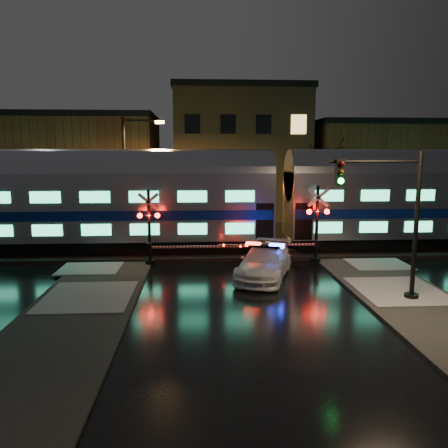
{
  "coord_description": "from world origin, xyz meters",
  "views": [
    {
      "loc": [
        -1.99,
        -20.38,
        5.83
      ],
      "look_at": [
        -0.62,
        2.5,
        2.2
      ],
      "focal_mm": 35.0,
      "sensor_mm": 36.0,
      "label": 1
    }
  ],
  "objects_px": {
    "police_car": "(265,262)",
    "streetlight": "(129,171)",
    "traffic_light": "(394,224)",
    "crossing_signal_left": "(156,235)",
    "crossing_signal_right": "(310,232)"
  },
  "relations": [
    {
      "from": "crossing_signal_left",
      "to": "streetlight",
      "type": "distance_m",
      "value": 7.74
    },
    {
      "from": "traffic_light",
      "to": "streetlight",
      "type": "xyz_separation_m",
      "value": [
        -12.17,
        12.98,
        1.59
      ]
    },
    {
      "from": "police_car",
      "to": "streetlight",
      "type": "distance_m",
      "value": 12.65
    },
    {
      "from": "crossing_signal_left",
      "to": "police_car",
      "type": "bearing_deg",
      "value": -24.97
    },
    {
      "from": "crossing_signal_left",
      "to": "traffic_light",
      "type": "height_order",
      "value": "traffic_light"
    },
    {
      "from": "police_car",
      "to": "crossing_signal_right",
      "type": "height_order",
      "value": "crossing_signal_right"
    },
    {
      "from": "crossing_signal_right",
      "to": "police_car",
      "type": "bearing_deg",
      "value": -138.66
    },
    {
      "from": "streetlight",
      "to": "traffic_light",
      "type": "bearing_deg",
      "value": -46.84
    },
    {
      "from": "crossing_signal_right",
      "to": "traffic_light",
      "type": "bearing_deg",
      "value": -75.56
    },
    {
      "from": "crossing_signal_right",
      "to": "traffic_light",
      "type": "height_order",
      "value": "traffic_light"
    },
    {
      "from": "police_car",
      "to": "streetlight",
      "type": "xyz_separation_m",
      "value": [
        -7.7,
        9.2,
        4.0
      ]
    },
    {
      "from": "police_car",
      "to": "streetlight",
      "type": "bearing_deg",
      "value": 149.49
    },
    {
      "from": "crossing_signal_right",
      "to": "crossing_signal_left",
      "type": "relative_size",
      "value": 1.05
    },
    {
      "from": "police_car",
      "to": "traffic_light",
      "type": "distance_m",
      "value": 6.33
    },
    {
      "from": "traffic_light",
      "to": "streetlight",
      "type": "distance_m",
      "value": 17.86
    }
  ]
}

